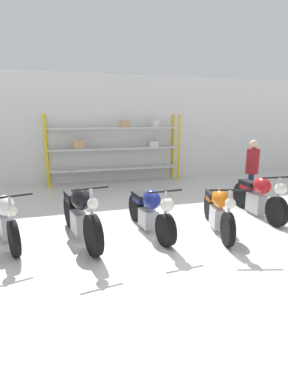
{
  "coord_description": "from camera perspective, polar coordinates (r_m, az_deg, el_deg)",
  "views": [
    {
      "loc": [
        -1.7,
        -5.25,
        2.15
      ],
      "look_at": [
        0.0,
        0.4,
        0.7
      ],
      "focal_mm": 28.0,
      "sensor_mm": 36.0,
      "label": 1
    }
  ],
  "objects": [
    {
      "name": "back_wall",
      "position": [
        10.57,
        -7.63,
        11.79
      ],
      "size": [
        30.0,
        0.08,
        3.6
      ],
      "color": "white",
      "rests_on": "ground_plane"
    },
    {
      "name": "motorcycle_white",
      "position": [
        5.85,
        -24.85,
        -4.34
      ],
      "size": [
        0.86,
        1.96,
        0.99
      ],
      "rotation": [
        0.0,
        0.0,
        -1.29
      ],
      "color": "black",
      "rests_on": "ground_plane"
    },
    {
      "name": "motorcycle_red",
      "position": [
        7.17,
        21.0,
        -0.74
      ],
      "size": [
        0.71,
        2.0,
        1.02
      ],
      "rotation": [
        0.0,
        0.0,
        -1.65
      ],
      "color": "black",
      "rests_on": "ground_plane"
    },
    {
      "name": "person_browsing",
      "position": [
        8.06,
        19.89,
        4.51
      ],
      "size": [
        0.45,
        0.45,
        1.64
      ],
      "rotation": [
        0.0,
        0.0,
        2.47
      ],
      "color": "#1E2338",
      "rests_on": "ground_plane"
    },
    {
      "name": "motorcycle_blue",
      "position": [
        5.77,
        1.12,
        -3.54
      ],
      "size": [
        0.63,
        2.02,
        0.97
      ],
      "rotation": [
        0.0,
        0.0,
        -1.48
      ],
      "color": "black",
      "rests_on": "ground_plane"
    },
    {
      "name": "shelving_rack",
      "position": [
        10.3,
        -5.17,
        8.6
      ],
      "size": [
        4.53,
        0.63,
        2.28
      ],
      "color": "yellow",
      "rests_on": "ground_plane"
    },
    {
      "name": "motorcycle_orange",
      "position": [
        5.97,
        13.92,
        -3.11
      ],
      "size": [
        0.83,
        1.94,
        0.99
      ],
      "rotation": [
        0.0,
        0.0,
        -1.85
      ],
      "color": "black",
      "rests_on": "ground_plane"
    },
    {
      "name": "motorcycle_black",
      "position": [
        5.5,
        -12.03,
        -4.0
      ],
      "size": [
        0.68,
        2.14,
        1.11
      ],
      "rotation": [
        0.0,
        0.0,
        -1.39
      ],
      "color": "black",
      "rests_on": "ground_plane"
    },
    {
      "name": "ground_plane",
      "position": [
        5.92,
        1.12,
        -7.48
      ],
      "size": [
        30.0,
        30.0,
        0.0
      ],
      "primitive_type": "plane",
      "color": "silver"
    }
  ]
}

